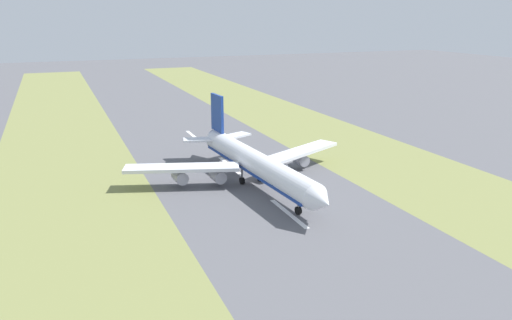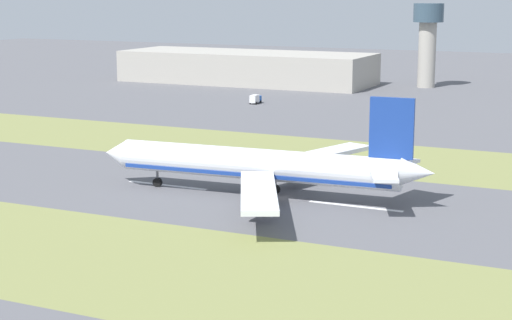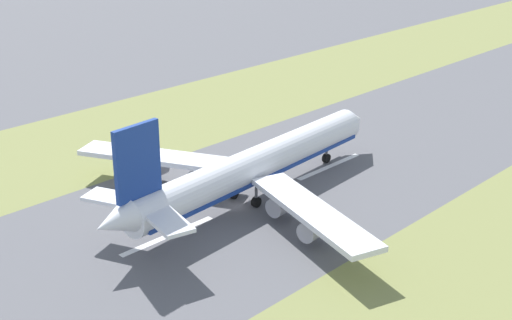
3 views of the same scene
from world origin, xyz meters
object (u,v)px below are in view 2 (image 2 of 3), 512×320
Objects in this scene: airplane_main_jet at (265,166)px; terminal_building at (246,67)px; service_truck at (255,99)px; control_tower at (428,36)px.

airplane_main_jet is 201.75m from terminal_building.
terminal_building is at bearing 28.47° from service_truck.
airplane_main_jet is 2.01× the size of control_tower.
service_truck is at bearing -151.53° from terminal_building.
control_tower reaches higher than service_truck.
terminal_building is at bearing 102.16° from control_tower.
control_tower is (195.71, 18.23, 14.59)m from airplane_main_jet.
control_tower is at bearing 5.32° from airplane_main_jet.
terminal_building is 67.07m from service_truck.
control_tower is at bearing -77.84° from terminal_building.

